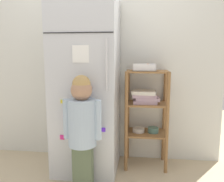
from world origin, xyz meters
name	(u,v)px	position (x,y,z in m)	size (l,w,h in m)	color
ground_plane	(97,168)	(0.00, 0.00, 0.00)	(6.00, 6.00, 0.00)	tan
kitchen_wall_back	(101,62)	(0.00, 0.36, 1.15)	(2.77, 0.03, 2.30)	silver
refrigerator	(87,87)	(-0.10, 0.02, 0.90)	(0.65, 0.65, 1.80)	silver
child_standing	(82,122)	(-0.05, -0.41, 0.64)	(0.34, 0.25, 1.06)	#536047
pantry_shelf_unit	(146,108)	(0.52, 0.15, 0.66)	(0.46, 0.34, 1.07)	olive
fruit_bin	(145,68)	(0.51, 0.13, 1.09)	(0.24, 0.20, 0.07)	white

